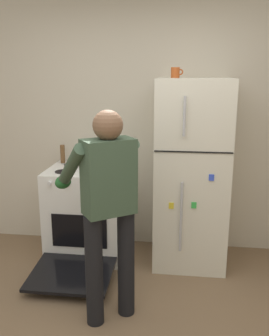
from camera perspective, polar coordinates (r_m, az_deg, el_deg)
name	(u,v)px	position (r m, az deg, el deg)	size (l,w,h in m)	color
kitchen_wall_back	(145,121)	(3.94, 1.55, 7.21)	(6.00, 0.10, 2.70)	beige
refrigerator	(191,174)	(3.63, 8.64, -0.89)	(0.68, 0.72, 1.79)	silver
stove_range	(87,213)	(3.87, -7.23, -6.85)	(0.76, 1.22, 0.92)	white
person_cook	(107,198)	(2.72, -4.24, -4.60)	(0.69, 0.75, 1.60)	black
red_pot	(101,164)	(3.65, -5.19, 0.59)	(0.33, 0.23, 0.12)	#236638
coffee_mug	(176,73)	(3.56, 6.27, 14.25)	(0.11, 0.08, 0.10)	#B24C1E
pepper_mill	(63,154)	(4.00, -10.88, 2.13)	(0.05, 0.05, 0.19)	brown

